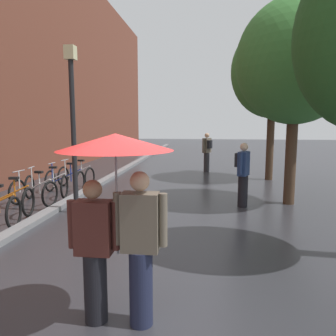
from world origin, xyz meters
TOP-DOWN VIEW (x-y plane):
  - ground_plane at (0.00, 0.00)m, footprint 80.00×80.00m
  - kerb_strip at (-3.20, 10.00)m, footprint 0.30×36.00m
  - street_tree_1 at (2.89, 5.58)m, footprint 3.10×3.10m
  - street_tree_2 at (3.04, 9.47)m, footprint 3.14×3.14m
  - parked_bicycle_1 at (-4.11, 3.50)m, footprint 1.16×0.83m
  - parked_bicycle_2 at (-4.00, 4.52)m, footprint 1.17×0.85m
  - parked_bicycle_3 at (-4.05, 5.38)m, footprint 1.17×0.85m
  - parked_bicycle_4 at (-3.90, 6.32)m, footprint 1.09×0.72m
  - parked_bicycle_5 at (-3.88, 7.20)m, footprint 1.17×0.84m
  - couple_under_umbrella at (-0.34, -0.31)m, footprint 1.24×1.24m
  - street_lamp_post at (-2.60, 4.01)m, footprint 0.24×0.24m
  - pedestrian_walking_midground at (1.57, 5.10)m, footprint 0.42×0.55m
  - pedestrian_walking_far at (0.62, 11.28)m, footprint 0.45×0.50m

SIDE VIEW (x-z plane):
  - ground_plane at x=0.00m, z-range 0.00..0.00m
  - kerb_strip at x=-3.20m, z-range 0.00..0.12m
  - parked_bicycle_1 at x=-4.11m, z-range -0.10..0.86m
  - parked_bicycle_2 at x=-4.00m, z-range -0.10..0.86m
  - parked_bicycle_3 at x=-4.05m, z-range -0.10..0.86m
  - parked_bicycle_4 at x=-3.90m, z-range -0.10..0.86m
  - parked_bicycle_5 at x=-3.88m, z-range -0.10..0.86m
  - pedestrian_walking_midground at x=1.57m, z-range 0.05..1.76m
  - pedestrian_walking_far at x=0.62m, z-range 0.05..1.81m
  - couple_under_umbrella at x=-0.34m, z-range 0.40..2.53m
  - street_lamp_post at x=-2.60m, z-range 0.36..4.37m
  - street_tree_1 at x=2.89m, z-range 1.07..6.53m
  - street_tree_2 at x=3.04m, z-range 1.17..7.08m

